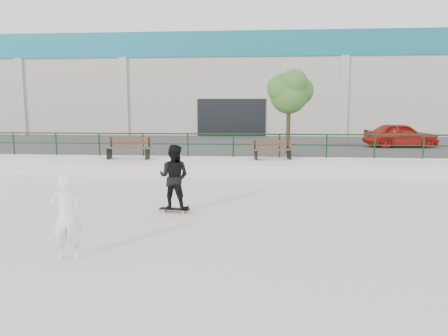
# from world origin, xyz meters

# --- Properties ---
(ground) EXTENTS (120.00, 120.00, 0.00)m
(ground) POSITION_xyz_m (0.00, 0.00, 0.00)
(ground) COLOR beige
(ground) RESTS_ON ground
(ledge) EXTENTS (30.00, 3.00, 0.50)m
(ledge) POSITION_xyz_m (0.00, 9.50, 0.25)
(ledge) COLOR #B7B3A7
(ledge) RESTS_ON ground
(parking_strip) EXTENTS (60.00, 14.00, 0.50)m
(parking_strip) POSITION_xyz_m (0.00, 18.00, 0.25)
(parking_strip) COLOR #313131
(parking_strip) RESTS_ON ground
(railing) EXTENTS (28.00, 0.06, 1.03)m
(railing) POSITION_xyz_m (-0.00, 10.80, 1.24)
(railing) COLOR #123417
(railing) RESTS_ON ledge
(commercial_building) EXTENTS (44.20, 16.33, 8.00)m
(commercial_building) POSITION_xyz_m (-0.00, 31.99, 4.58)
(commercial_building) COLOR #B5B0A2
(commercial_building) RESTS_ON ground
(bench_left) EXTENTS (1.97, 0.59, 0.91)m
(bench_left) POSITION_xyz_m (-3.33, 9.73, 0.95)
(bench_left) COLOR #4C2E1A
(bench_left) RESTS_ON ledge
(bench_right) EXTENTS (1.76, 0.83, 0.78)m
(bench_right) POSITION_xyz_m (2.68, 10.09, 0.89)
(bench_right) COLOR #4C2E1A
(bench_right) RESTS_ON ledge
(tree) EXTENTS (2.17, 1.93, 3.87)m
(tree) POSITION_xyz_m (3.49, 12.51, 3.40)
(tree) COLOR #4C3926
(tree) RESTS_ON parking_strip
(red_car) EXTENTS (3.92, 1.84, 1.30)m
(red_car) POSITION_xyz_m (9.69, 16.19, 1.15)
(red_car) COLOR maroon
(red_car) RESTS_ON parking_strip
(skateboard) EXTENTS (0.80, 0.30, 0.09)m
(skateboard) POSITION_xyz_m (0.01, 2.77, 0.07)
(skateboard) COLOR black
(skateboard) RESTS_ON ground
(standing_skater) EXTENTS (0.90, 0.76, 1.66)m
(standing_skater) POSITION_xyz_m (0.01, 2.77, 0.92)
(standing_skater) COLOR black
(standing_skater) RESTS_ON skateboard
(seated_skater) EXTENTS (0.64, 0.50, 1.54)m
(seated_skater) POSITION_xyz_m (-1.21, -0.80, 0.77)
(seated_skater) COLOR white
(seated_skater) RESTS_ON ground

